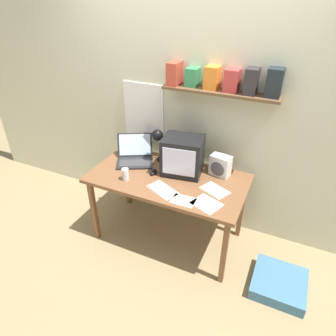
{
  "coord_description": "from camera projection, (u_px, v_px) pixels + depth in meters",
  "views": [
    {
      "loc": [
        0.98,
        -2.14,
        2.29
      ],
      "look_at": [
        0.0,
        0.0,
        0.85
      ],
      "focal_mm": 32.0,
      "sensor_mm": 36.0,
      "label": 1
    }
  ],
  "objects": [
    {
      "name": "desk_lamp",
      "position": [
        158.0,
        139.0,
        2.92
      ],
      "size": [
        0.14,
        0.18,
        0.36
      ],
      "rotation": [
        0.0,
        0.0,
        -0.36
      ],
      "color": "black",
      "rests_on": "corner_desk"
    },
    {
      "name": "computer_mouse",
      "position": [
        153.0,
        172.0,
        2.86
      ],
      "size": [
        0.07,
        0.11,
        0.03
      ],
      "rotation": [
        0.0,
        0.0,
        0.05
      ],
      "color": "black",
      "rests_on": "corner_desk"
    },
    {
      "name": "loose_paper_near_laptop",
      "position": [
        163.0,
        190.0,
        2.63
      ],
      "size": [
        0.32,
        0.25,
        0.0
      ],
      "rotation": [
        0.0,
        0.0,
        -0.44
      ],
      "color": "white",
      "rests_on": "corner_desk"
    },
    {
      "name": "back_wall",
      "position": [
        190.0,
        104.0,
        2.89
      ],
      "size": [
        5.6,
        0.24,
        2.6
      ],
      "color": "beige",
      "rests_on": "ground_plane"
    },
    {
      "name": "printed_handout",
      "position": [
        206.0,
        204.0,
        2.47
      ],
      "size": [
        0.28,
        0.26,
        0.0
      ],
      "rotation": [
        0.0,
        0.0,
        -0.37
      ],
      "color": "white",
      "rests_on": "corner_desk"
    },
    {
      "name": "space_heater",
      "position": [
        220.0,
        166.0,
        2.79
      ],
      "size": [
        0.2,
        0.15,
        0.2
      ],
      "rotation": [
        0.0,
        0.0,
        -0.21
      ],
      "color": "white",
      "rests_on": "corner_desk"
    },
    {
      "name": "open_notebook",
      "position": [
        215.0,
        190.0,
        2.63
      ],
      "size": [
        0.28,
        0.24,
        0.0
      ],
      "rotation": [
        0.0,
        0.0,
        -0.44
      ],
      "color": "white",
      "rests_on": "corner_desk"
    },
    {
      "name": "ground_plane",
      "position": [
        168.0,
        235.0,
        3.2
      ],
      "size": [
        12.0,
        12.0,
        0.0
      ],
      "primitive_type": "plane",
      "color": "#9C845C"
    },
    {
      "name": "corner_desk",
      "position": [
        168.0,
        183.0,
        2.85
      ],
      "size": [
        1.47,
        0.77,
        0.75
      ],
      "color": "brown",
      "rests_on": "ground_plane"
    },
    {
      "name": "crt_monitor",
      "position": [
        183.0,
        156.0,
        2.79
      ],
      "size": [
        0.41,
        0.34,
        0.36
      ],
      "rotation": [
        0.0,
        0.0,
        0.15
      ],
      "color": "black",
      "rests_on": "corner_desk"
    },
    {
      "name": "loose_paper_near_monitor",
      "position": [
        183.0,
        201.0,
        2.5
      ],
      "size": [
        0.2,
        0.15,
        0.0
      ],
      "rotation": [
        0.0,
        0.0,
        0.02
      ],
      "color": "silver",
      "rests_on": "corner_desk"
    },
    {
      "name": "juice_glass",
      "position": [
        125.0,
        175.0,
        2.75
      ],
      "size": [
        0.06,
        0.06,
        0.12
      ],
      "color": "white",
      "rests_on": "corner_desk"
    },
    {
      "name": "laptop",
      "position": [
        135.0,
        155.0,
        3.06
      ],
      "size": [
        0.47,
        0.47,
        0.24
      ],
      "rotation": [
        0.0,
        0.0,
        0.48
      ],
      "color": "#232326",
      "rests_on": "corner_desk"
    },
    {
      "name": "floor_cushion",
      "position": [
        279.0,
        283.0,
        2.62
      ],
      "size": [
        0.45,
        0.45,
        0.11
      ],
      "color": "teal",
      "rests_on": "ground_plane"
    }
  ]
}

